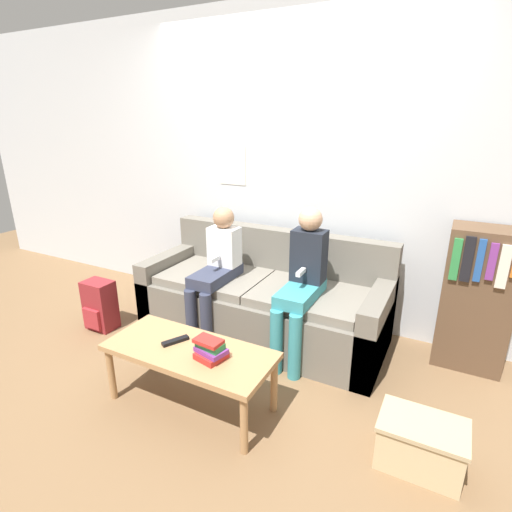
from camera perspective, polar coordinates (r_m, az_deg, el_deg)
The scene contains 11 objects.
ground_plane at distance 3.07m, azimuth -3.38°, elevation -15.01°, with size 10.00×10.00×0.00m, color brown.
wall_back at distance 3.46m, azimuth 4.92°, elevation 12.15°, with size 8.00×0.07×2.60m.
couch at distance 3.31m, azimuth 1.09°, elevation -6.47°, with size 1.98×0.80×0.83m.
coffee_table at distance 2.53m, azimuth -9.49°, elevation -13.83°, with size 1.05×0.46×0.40m.
person_left at distance 3.18m, azimuth -5.71°, elevation -1.56°, with size 0.24×0.55×1.06m.
person_right at distance 2.87m, azimuth 6.60°, elevation -3.24°, with size 0.24×0.55×1.13m.
tv_remote at distance 2.57m, azimuth -11.44°, elevation -11.80°, with size 0.12×0.17×0.02m.
book_stack at distance 2.37m, azimuth -6.52°, elevation -13.13°, with size 0.20×0.18×0.13m.
bookshelf at distance 3.21m, azimuth 28.95°, elevation -5.36°, with size 0.45×0.32×1.03m.
storage_box at distance 2.42m, azimuth 22.43°, elevation -23.58°, with size 0.43×0.29×0.27m.
backpack at distance 3.66m, azimuth -21.41°, elevation -6.60°, with size 0.25×0.21×0.43m.
Camera 1 is at (1.32, -2.16, 1.72)m, focal length 28.00 mm.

